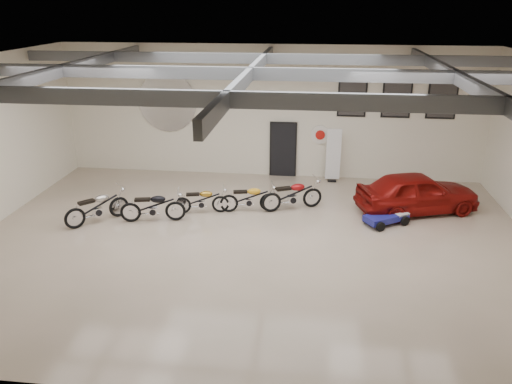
# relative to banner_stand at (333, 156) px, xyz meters

# --- Properties ---
(floor) EXTENTS (16.00, 12.00, 0.01)m
(floor) POSITION_rel_banner_stand_xyz_m (-2.42, -5.50, -1.00)
(floor) COLOR tan
(floor) RESTS_ON ground
(ceiling) EXTENTS (16.00, 12.00, 0.01)m
(ceiling) POSITION_rel_banner_stand_xyz_m (-2.42, -5.50, 4.00)
(ceiling) COLOR slate
(ceiling) RESTS_ON back_wall
(back_wall) EXTENTS (16.00, 0.02, 5.00)m
(back_wall) POSITION_rel_banner_stand_xyz_m (-2.42, 0.50, 1.50)
(back_wall) COLOR silver
(back_wall) RESTS_ON floor
(ceiling_beams) EXTENTS (15.80, 11.80, 0.32)m
(ceiling_beams) POSITION_rel_banner_stand_xyz_m (-2.42, -5.50, 3.75)
(ceiling_beams) COLOR slate
(ceiling_beams) RESTS_ON ceiling
(door) EXTENTS (0.92, 0.08, 2.10)m
(door) POSITION_rel_banner_stand_xyz_m (-1.92, 0.45, 0.05)
(door) COLOR black
(door) RESTS_ON back_wall
(logo_plaque) EXTENTS (2.30, 0.06, 1.16)m
(logo_plaque) POSITION_rel_banner_stand_xyz_m (-6.42, 0.45, 1.80)
(logo_plaque) COLOR silver
(logo_plaque) RESTS_ON back_wall
(poster_left) EXTENTS (1.05, 0.08, 1.35)m
(poster_left) POSITION_rel_banner_stand_xyz_m (0.58, 0.46, 2.10)
(poster_left) COLOR black
(poster_left) RESTS_ON back_wall
(poster_mid) EXTENTS (1.05, 0.08, 1.35)m
(poster_mid) POSITION_rel_banner_stand_xyz_m (2.18, 0.46, 2.10)
(poster_mid) COLOR black
(poster_mid) RESTS_ON back_wall
(poster_right) EXTENTS (1.05, 0.08, 1.35)m
(poster_right) POSITION_rel_banner_stand_xyz_m (3.78, 0.46, 2.10)
(poster_right) COLOR black
(poster_right) RESTS_ON back_wall
(oil_sign) EXTENTS (0.72, 0.10, 0.72)m
(oil_sign) POSITION_rel_banner_stand_xyz_m (-0.52, 0.45, 0.70)
(oil_sign) COLOR white
(oil_sign) RESTS_ON back_wall
(banner_stand) EXTENTS (0.55, 0.24, 1.99)m
(banner_stand) POSITION_rel_banner_stand_xyz_m (0.00, 0.00, 0.00)
(banner_stand) COLOR white
(banner_stand) RESTS_ON floor
(motorcycle_silver) EXTENTS (1.85, 1.90, 1.05)m
(motorcycle_silver) POSITION_rel_banner_stand_xyz_m (-7.33, -4.64, -0.47)
(motorcycle_silver) COLOR silver
(motorcycle_silver) RESTS_ON floor
(motorcycle_black) EXTENTS (2.05, 0.98, 1.03)m
(motorcycle_black) POSITION_rel_banner_stand_xyz_m (-5.64, -4.36, -0.48)
(motorcycle_black) COLOR silver
(motorcycle_black) RESTS_ON floor
(motorcycle_gold) EXTENTS (1.84, 0.90, 0.92)m
(motorcycle_gold) POSITION_rel_banner_stand_xyz_m (-4.28, -3.55, -0.54)
(motorcycle_gold) COLOR silver
(motorcycle_gold) RESTS_ON floor
(motorcycle_yellow) EXTENTS (1.93, 0.93, 0.97)m
(motorcycle_yellow) POSITION_rel_banner_stand_xyz_m (-2.78, -3.24, -0.51)
(motorcycle_yellow) COLOR silver
(motorcycle_yellow) RESTS_ON floor
(motorcycle_red) EXTENTS (2.13, 1.40, 1.07)m
(motorcycle_red) POSITION_rel_banner_stand_xyz_m (-1.39, -2.91, -0.46)
(motorcycle_red) COLOR silver
(motorcycle_red) RESTS_ON floor
(go_kart) EXTENTS (1.83, 1.54, 0.61)m
(go_kart) POSITION_rel_banner_stand_xyz_m (1.67, -3.67, -0.69)
(go_kart) COLOR navy
(go_kart) RESTS_ON floor
(vintage_car) EXTENTS (2.73, 4.22, 1.34)m
(vintage_car) POSITION_rel_banner_stand_xyz_m (2.64, -2.62, -0.33)
(vintage_car) COLOR maroon
(vintage_car) RESTS_ON floor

